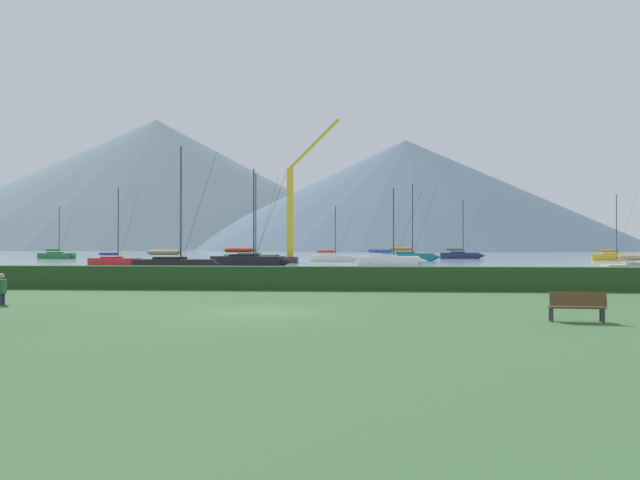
% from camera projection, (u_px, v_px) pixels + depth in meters
% --- Properties ---
extents(ground_plane, '(1000.00, 1000.00, 0.00)m').
position_uv_depth(ground_plane, '(262.00, 312.00, 21.94)').
color(ground_plane, '#385B33').
extents(harbor_water, '(320.00, 246.00, 0.00)m').
position_uv_depth(harbor_water, '(352.00, 254.00, 158.56)').
color(harbor_water, '#8C9EA3').
rests_on(harbor_water, ground_plane).
extents(hedge_line, '(80.00, 1.20, 1.24)m').
position_uv_depth(hedge_line, '(297.00, 278.00, 32.91)').
color(hedge_line, '#284C23').
rests_on(hedge_line, ground_plane).
extents(sailboat_slip_0, '(8.13, 3.56, 8.96)m').
position_uv_depth(sailboat_slip_0, '(389.00, 260.00, 71.48)').
color(sailboat_slip_0, white).
rests_on(sailboat_slip_0, harbor_water).
extents(sailboat_slip_1, '(8.70, 3.47, 11.48)m').
position_uv_depth(sailboat_slip_1, '(409.00, 256.00, 91.51)').
color(sailboat_slip_1, '#19707A').
rests_on(sailboat_slip_1, harbor_water).
extents(sailboat_slip_2, '(8.82, 3.44, 10.46)m').
position_uv_depth(sailboat_slip_2, '(249.00, 261.00, 65.84)').
color(sailboat_slip_2, black).
rests_on(sailboat_slip_2, harbor_water).
extents(sailboat_slip_3, '(8.26, 4.29, 11.90)m').
position_uv_depth(sailboat_slip_3, '(252.00, 258.00, 82.34)').
color(sailboat_slip_3, '#236B38').
rests_on(sailboat_slip_3, harbor_water).
extents(sailboat_slip_5, '(7.81, 3.34, 10.13)m').
position_uv_depth(sailboat_slip_5, '(460.00, 255.00, 107.54)').
color(sailboat_slip_5, navy).
rests_on(sailboat_slip_5, harbor_water).
extents(sailboat_slip_6, '(6.66, 2.83, 8.88)m').
position_uv_depth(sailboat_slip_6, '(115.00, 261.00, 70.40)').
color(sailboat_slip_6, red).
rests_on(sailboat_slip_6, harbor_water).
extents(sailboat_slip_7, '(7.05, 3.77, 10.30)m').
position_uv_depth(sailboat_slip_7, '(614.00, 256.00, 96.44)').
color(sailboat_slip_7, gold).
rests_on(sailboat_slip_7, harbor_water).
extents(sailboat_slip_8, '(6.95, 2.24, 7.86)m').
position_uv_depth(sailboat_slip_8, '(333.00, 258.00, 87.84)').
color(sailboat_slip_8, white).
rests_on(sailboat_slip_8, harbor_water).
extents(sailboat_slip_10, '(8.23, 2.87, 11.20)m').
position_uv_depth(sailboat_slip_10, '(176.00, 264.00, 55.33)').
color(sailboat_slip_10, black).
rests_on(sailboat_slip_10, harbor_water).
extents(sailboat_slip_11, '(7.35, 3.23, 9.11)m').
position_uv_depth(sailboat_slip_11, '(57.00, 255.00, 107.58)').
color(sailboat_slip_11, '#236B38').
rests_on(sailboat_slip_11, harbor_water).
extents(park_bench_near_path, '(1.69, 0.64, 0.95)m').
position_uv_depth(park_bench_near_path, '(577.00, 305.00, 19.04)').
color(park_bench_near_path, brown).
rests_on(park_bench_near_path, ground_plane).
extents(person_seated_viewer, '(0.36, 0.57, 1.25)m').
position_uv_depth(person_seated_viewer, '(2.00, 288.00, 24.52)').
color(person_seated_viewer, '#2D3347').
rests_on(person_seated_viewer, ground_plane).
extents(dock_crane, '(7.56, 2.00, 19.03)m').
position_uv_depth(dock_crane, '(292.00, 219.00, 81.55)').
color(dock_crane, '#333338').
rests_on(dock_crane, ground_plane).
extents(distant_hill_west_ridge, '(230.51, 230.51, 55.63)m').
position_uv_depth(distant_hill_west_ridge, '(405.00, 195.00, 313.14)').
color(distant_hill_west_ridge, '#4C6070').
rests_on(distant_hill_west_ridge, ground_plane).
extents(distant_hill_central_peak, '(305.05, 305.05, 81.68)m').
position_uv_depth(distant_hill_central_peak, '(156.00, 184.00, 390.05)').
color(distant_hill_central_peak, slate).
rests_on(distant_hill_central_peak, ground_plane).
extents(distant_hill_east_ridge, '(282.72, 282.72, 35.92)m').
position_uv_depth(distant_hill_east_ridge, '(167.00, 220.00, 380.67)').
color(distant_hill_east_ridge, '#4C6070').
rests_on(distant_hill_east_ridge, ground_plane).
extents(distant_hill_far_shoulder, '(272.53, 272.53, 43.66)m').
position_uv_depth(distant_hill_far_shoulder, '(75.00, 217.00, 433.71)').
color(distant_hill_far_shoulder, '#4C6070').
rests_on(distant_hill_far_shoulder, ground_plane).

